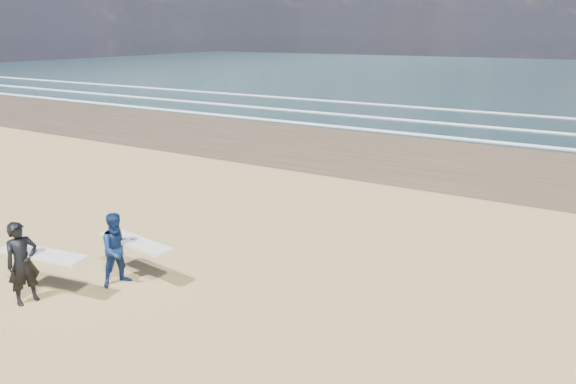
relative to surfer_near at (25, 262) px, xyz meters
The scene contains 2 objects.
surfer_near is the anchor object (origin of this frame).
surfer_far 2.03m from the surfer_near, 56.04° to the left, with size 2.24×1.26×1.81m.
Camera 1 is at (10.06, -6.90, 5.88)m, focal length 32.00 mm.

